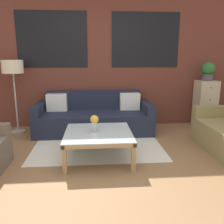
{
  "coord_description": "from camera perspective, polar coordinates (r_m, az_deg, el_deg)",
  "views": [
    {
      "loc": [
        -0.14,
        -2.63,
        1.45
      ],
      "look_at": [
        0.17,
        1.26,
        0.55
      ],
      "focal_mm": 38.0,
      "sensor_mm": 36.0,
      "label": 1
    }
  ],
  "objects": [
    {
      "name": "wall_back_brick",
      "position": [
        5.07,
        -3.0,
        12.49
      ],
      "size": [
        8.4,
        0.09,
        2.8
      ],
      "color": "brown",
      "rests_on": "ground_plane"
    },
    {
      "name": "potted_plant",
      "position": [
        5.36,
        22.11,
        9.19
      ],
      "size": [
        0.26,
        0.26,
        0.38
      ],
      "color": "#47474C",
      "rests_on": "drawer_cabinet"
    },
    {
      "name": "floor_lamp",
      "position": [
        4.92,
        -22.75,
        9.29
      ],
      "size": [
        0.4,
        0.4,
        1.41
      ],
      "color": "#B2B2B7",
      "rests_on": "ground_plane"
    },
    {
      "name": "ground_plane",
      "position": [
        3.01,
        -1.34,
        -15.85
      ],
      "size": [
        16.0,
        16.0,
        0.0
      ],
      "primitive_type": "plane",
      "color": "#8E6642"
    },
    {
      "name": "couch_dark",
      "position": [
        4.73,
        -4.35,
        -1.42
      ],
      "size": [
        2.26,
        0.88,
        0.78
      ],
      "color": "#1E2338",
      "rests_on": "ground_plane"
    },
    {
      "name": "drawer_cabinet",
      "position": [
        5.44,
        21.48,
        1.9
      ],
      "size": [
        0.4,
        0.41,
        0.98
      ],
      "color": "#C6B793",
      "rests_on": "ground_plane"
    },
    {
      "name": "flower_vase",
      "position": [
        3.38,
        -4.23,
        -2.44
      ],
      "size": [
        0.12,
        0.12,
        0.25
      ],
      "color": "#ADBCC6",
      "rests_on": "coffee_table"
    },
    {
      "name": "rug",
      "position": [
        4.11,
        -3.42,
        -7.68
      ],
      "size": [
        2.12,
        1.61,
        0.0
      ],
      "color": "silver",
      "rests_on": "ground_plane"
    },
    {
      "name": "coffee_table",
      "position": [
        3.44,
        -3.3,
        -5.73
      ],
      "size": [
        0.95,
        0.95,
        0.41
      ],
      "color": "silver",
      "rests_on": "ground_plane"
    }
  ]
}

